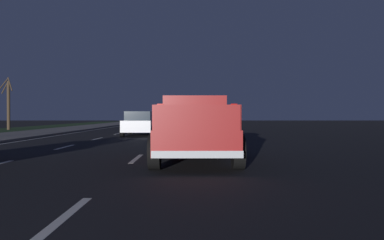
{
  "coord_description": "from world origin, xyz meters",
  "views": [
    {
      "loc": [
        -0.8,
        -3.34,
        1.3
      ],
      "look_at": [
        10.48,
        -3.41,
        1.17
      ],
      "focal_mm": 37.23,
      "sensor_mm": 36.0,
      "label": 1
    }
  ],
  "objects_px": {
    "bare_tree_far": "(8,103)",
    "pickup_truck": "(195,129)",
    "sedan_red": "(189,122)",
    "sedan_white": "(140,123)"
  },
  "relations": [
    {
      "from": "bare_tree_far",
      "to": "pickup_truck",
      "type": "bearing_deg",
      "value": -145.85
    },
    {
      "from": "pickup_truck",
      "to": "sedan_red",
      "type": "xyz_separation_m",
      "value": [
        20.82,
        0.24,
        -0.13
      ]
    },
    {
      "from": "sedan_white",
      "to": "bare_tree_far",
      "type": "bearing_deg",
      "value": 51.54
    },
    {
      "from": "pickup_truck",
      "to": "bare_tree_far",
      "type": "bearing_deg",
      "value": 34.15
    },
    {
      "from": "sedan_red",
      "to": "bare_tree_far",
      "type": "relative_size",
      "value": 0.94
    },
    {
      "from": "sedan_white",
      "to": "pickup_truck",
      "type": "bearing_deg",
      "value": -166.57
    },
    {
      "from": "pickup_truck",
      "to": "sedan_white",
      "type": "relative_size",
      "value": 1.23
    },
    {
      "from": "pickup_truck",
      "to": "sedan_white",
      "type": "bearing_deg",
      "value": 13.43
    },
    {
      "from": "sedan_white",
      "to": "bare_tree_far",
      "type": "height_order",
      "value": "bare_tree_far"
    },
    {
      "from": "pickup_truck",
      "to": "sedan_red",
      "type": "distance_m",
      "value": 20.82
    }
  ]
}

